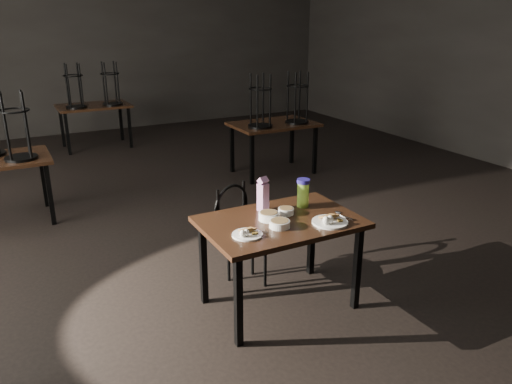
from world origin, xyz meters
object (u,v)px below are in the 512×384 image
water_bottle (303,193)px  bentwood_chair (241,227)px  main_table (280,229)px  juice_carton (263,195)px

water_bottle → bentwood_chair: 0.63m
main_table → water_bottle: size_ratio=5.13×
main_table → juice_carton: (-0.03, 0.23, 0.21)m
main_table → bentwood_chair: 0.52m
bentwood_chair → main_table: bearing=-98.5°
juice_carton → main_table: bearing=-83.4°
juice_carton → water_bottle: size_ratio=1.22×
bentwood_chair → water_bottle: bearing=-59.3°
juice_carton → bentwood_chair: size_ratio=0.32×
main_table → bentwood_chair: size_ratio=1.36×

